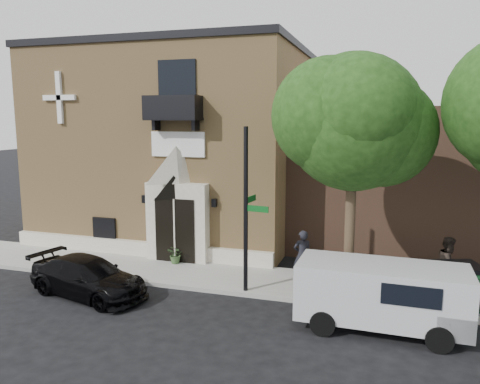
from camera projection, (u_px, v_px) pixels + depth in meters
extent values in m
plane|color=black|center=(172.00, 289.00, 16.45)|extent=(120.00, 120.00, 0.00)
cube|color=gray|center=(213.00, 276.00, 17.56)|extent=(42.00, 3.00, 0.15)
cube|color=tan|center=(184.00, 146.00, 24.16)|extent=(12.00, 10.00, 9.00)
cube|color=black|center=(182.00, 53.00, 23.42)|extent=(12.20, 10.20, 0.30)
cube|color=silver|center=(137.00, 248.00, 19.97)|extent=(12.00, 0.30, 0.60)
cube|color=silver|center=(178.00, 222.00, 19.06)|extent=(2.60, 0.55, 3.20)
pyramid|color=silver|center=(176.00, 165.00, 18.69)|extent=(2.60, 0.55, 1.50)
cube|color=black|center=(175.00, 231.00, 18.83)|extent=(1.70, 0.06, 2.60)
cube|color=silver|center=(174.00, 231.00, 18.79)|extent=(0.06, 0.04, 2.60)
cube|color=white|center=(178.00, 144.00, 18.74)|extent=(2.30, 0.10, 1.00)
cube|color=black|center=(173.00, 119.00, 18.21)|extent=(2.20, 0.90, 0.10)
cube|color=black|center=(168.00, 107.00, 17.73)|extent=(2.20, 0.06, 0.90)
cube|color=black|center=(149.00, 107.00, 18.45)|extent=(0.06, 0.90, 0.90)
cube|color=black|center=(198.00, 107.00, 17.83)|extent=(0.06, 0.90, 0.90)
cube|color=black|center=(177.00, 88.00, 18.42)|extent=(1.60, 0.08, 2.20)
cube|color=white|center=(59.00, 98.00, 20.02)|extent=(0.22, 0.14, 2.20)
cube|color=white|center=(59.00, 98.00, 20.02)|extent=(1.60, 0.14, 0.22)
cube|color=black|center=(104.00, 229.00, 20.39)|extent=(1.10, 0.10, 1.00)
cube|color=orange|center=(105.00, 229.00, 20.42)|extent=(0.85, 0.06, 0.75)
cube|color=black|center=(145.00, 199.00, 19.50)|extent=(0.18, 0.18, 0.32)
cube|color=black|center=(214.00, 203.00, 18.59)|extent=(0.18, 0.18, 0.32)
cylinder|color=#38281C|center=(349.00, 236.00, 14.77)|extent=(0.32, 0.32, 4.20)
sphere|color=#17360E|center=(354.00, 122.00, 14.20)|extent=(4.20, 4.20, 4.20)
sphere|color=#17360E|center=(381.00, 132.00, 14.30)|extent=(3.36, 3.36, 3.36)
sphere|color=#17360E|center=(330.00, 116.00, 14.19)|extent=(3.57, 3.57, 3.57)
sphere|color=#17360E|center=(360.00, 108.00, 13.42)|extent=(3.15, 3.15, 3.15)
imported|color=black|center=(88.00, 277.00, 15.75)|extent=(4.75, 2.79, 1.29)
cube|color=#B8BABD|center=(381.00, 292.00, 13.13)|extent=(4.69, 1.97, 1.58)
cube|color=#B8BABD|center=(452.00, 317.00, 12.62)|extent=(0.97, 1.88, 0.65)
cube|color=black|center=(470.00, 292.00, 12.38)|extent=(0.32, 1.59, 0.65)
cube|color=black|center=(411.00, 296.00, 11.96)|extent=(1.49, 0.08, 0.56)
cylinder|color=black|center=(323.00, 323.00, 12.89)|extent=(0.71, 0.25, 0.71)
cylinder|color=black|center=(331.00, 300.00, 14.54)|extent=(0.71, 0.25, 0.71)
cylinder|color=black|center=(439.00, 339.00, 11.95)|extent=(0.71, 0.25, 0.71)
cylinder|color=black|center=(434.00, 312.00, 13.61)|extent=(0.71, 0.25, 0.71)
cylinder|color=black|center=(246.00, 211.00, 15.47)|extent=(0.15, 0.15, 5.53)
cube|color=#0B5018|center=(257.00, 209.00, 15.28)|extent=(0.78, 0.15, 0.20)
cube|color=#0B5018|center=(251.00, 199.00, 15.79)|extent=(0.15, 0.78, 0.20)
cylinder|color=#AD1531|center=(320.00, 298.00, 15.11)|extent=(0.37, 0.37, 0.08)
cylinder|color=#AD1531|center=(320.00, 289.00, 15.06)|extent=(0.27, 0.27, 0.56)
sphere|color=#AD1531|center=(321.00, 279.00, 15.01)|extent=(0.27, 0.27, 0.27)
cylinder|color=#AD1531|center=(320.00, 287.00, 15.05)|extent=(0.46, 0.12, 0.12)
cube|color=#103C19|center=(445.00, 288.00, 14.45)|extent=(2.25, 1.68, 1.23)
cube|color=black|center=(447.00, 267.00, 14.34)|extent=(2.32, 1.75, 0.13)
imported|color=#3B5C2E|center=(176.00, 255.00, 18.77)|extent=(0.80, 0.74, 0.73)
imported|color=black|center=(302.00, 255.00, 16.85)|extent=(0.78, 0.66, 1.82)
imported|color=#2B221E|center=(449.00, 265.00, 15.63)|extent=(1.00, 1.12, 1.89)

